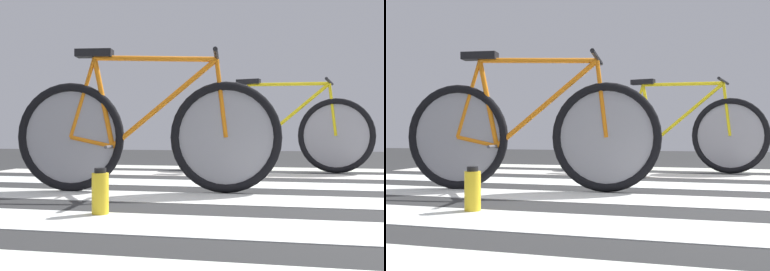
% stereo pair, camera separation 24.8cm
% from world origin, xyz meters
% --- Properties ---
extents(ground, '(18.00, 14.00, 0.02)m').
position_xyz_m(ground, '(0.00, 0.00, 0.01)').
color(ground, '#292A2B').
extents(crosswalk_markings, '(5.46, 4.22, 0.00)m').
position_xyz_m(crosswalk_markings, '(-0.01, 0.27, 0.02)').
color(crosswalk_markings, silver).
rests_on(crosswalk_markings, ground).
extents(bicycle_1_of_2, '(1.73, 0.52, 0.93)m').
position_xyz_m(bicycle_1_of_2, '(-0.83, 0.10, 0.41)').
color(bicycle_1_of_2, black).
rests_on(bicycle_1_of_2, ground).
extents(bicycle_2_of_2, '(1.71, 0.56, 0.93)m').
position_xyz_m(bicycle_2_of_2, '(0.02, 1.89, 0.41)').
color(bicycle_2_of_2, black).
rests_on(bicycle_2_of_2, ground).
extents(water_bottle, '(0.08, 0.08, 0.22)m').
position_xyz_m(water_bottle, '(-0.80, -0.72, 0.13)').
color(water_bottle, gold).
rests_on(water_bottle, ground).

